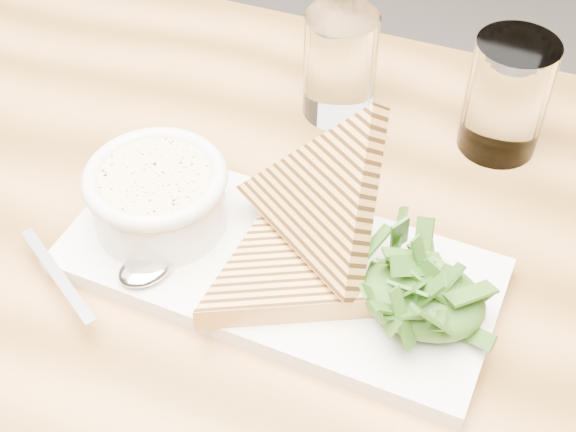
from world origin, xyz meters
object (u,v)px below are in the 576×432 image
at_px(platter, 278,267).
at_px(glass_far, 507,97).
at_px(table_top, 205,334).
at_px(soup_bowl, 159,202).
at_px(glass_near, 340,65).

height_order(platter, glass_far, glass_far).
height_order(table_top, soup_bowl, soup_bowl).
bearing_deg(soup_bowl, glass_near, 71.60).
relative_size(table_top, glass_near, 12.04).
distance_m(platter, glass_near, 0.23).
relative_size(table_top, soup_bowl, 11.76).
distance_m(soup_bowl, glass_far, 0.33).
xyz_separation_m(platter, glass_far, (0.12, 0.23, 0.05)).
xyz_separation_m(table_top, glass_far, (0.16, 0.30, 0.08)).
relative_size(platter, glass_far, 3.09).
bearing_deg(table_top, soup_bowl, 138.07).
bearing_deg(platter, table_top, -117.46).
distance_m(table_top, platter, 0.08).
bearing_deg(platter, glass_near, 99.01).
bearing_deg(glass_near, platter, -80.99).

